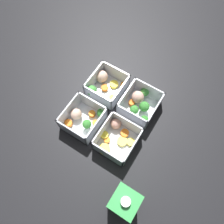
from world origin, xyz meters
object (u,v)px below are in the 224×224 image
container_near_right (84,118)px  container_far_right (117,137)px  container_near_left (104,85)px  container_far_left (140,104)px  juice_carton (124,203)px

container_near_right → container_far_right: same height
container_near_left → container_near_right: (0.15, 0.01, -0.00)m
container_near_left → container_far_left: (-0.00, 0.15, 0.00)m
container_near_left → juice_carton: 0.42m
container_near_left → container_far_right: size_ratio=0.96×
container_far_left → juice_carton: bearing=20.2°
container_far_left → container_far_right: (0.15, -0.01, -0.00)m
container_far_right → container_far_left: bearing=177.9°
container_far_left → container_far_right: 0.15m
container_near_left → container_far_left: bearing=91.1°
container_far_right → container_near_right: bearing=-89.3°
container_near_right → container_far_left: size_ratio=1.00×
container_near_left → juice_carton: size_ratio=0.66×
container_far_left → container_near_left: bearing=-88.9°
container_near_left → juice_carton: juice_carton is taller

